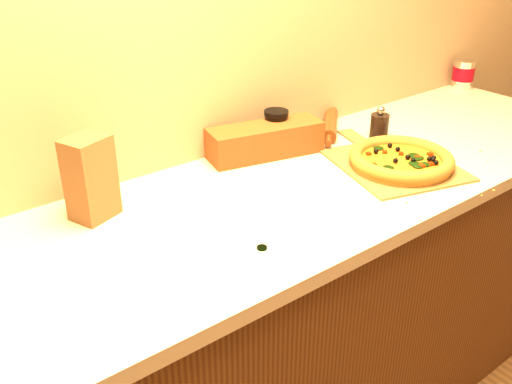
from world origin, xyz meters
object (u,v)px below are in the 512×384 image
object	(u,v)px
rolling_pin	(330,124)
pepper_grinder	(379,126)
dark_jar	(276,129)
pizza	(401,160)
pizza_peel	(392,163)
coffee_canister	(463,74)

from	to	relation	value
rolling_pin	pepper_grinder	bearing A→B (deg)	-64.63
rolling_pin	dark_jar	xyz separation A→B (m)	(-0.24, 0.00, 0.04)
pizza	pepper_grinder	world-z (taller)	pepper_grinder
pizza_peel	pizza	size ratio (longest dim) A/B	1.71
rolling_pin	dark_jar	distance (m)	0.24
pizza_peel	coffee_canister	size ratio (longest dim) A/B	4.33
pizza_peel	dark_jar	world-z (taller)	dark_jar
pizza	rolling_pin	distance (m)	0.35
pepper_grinder	dark_jar	xyz separation A→B (m)	(-0.31, 0.16, 0.02)
pizza_peel	pizza	world-z (taller)	pizza
dark_jar	pizza	bearing A→B (deg)	-61.60
pizza_peel	dark_jar	bearing A→B (deg)	137.91
pizza	pepper_grinder	bearing A→B (deg)	57.36
dark_jar	pizza_peel	bearing A→B (deg)	-58.53
pizza_peel	pepper_grinder	world-z (taller)	pepper_grinder
pepper_grinder	dark_jar	distance (m)	0.35
pizza	pepper_grinder	size ratio (longest dim) A/B	2.67
pepper_grinder	coffee_canister	bearing A→B (deg)	13.09
pizza	dark_jar	size ratio (longest dim) A/B	2.47
pizza_peel	pepper_grinder	xyz separation A→B (m)	(0.12, 0.16, 0.04)
coffee_canister	dark_jar	xyz separation A→B (m)	(-1.03, -0.01, 0.00)
pizza_peel	coffee_canister	bearing A→B (deg)	37.81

